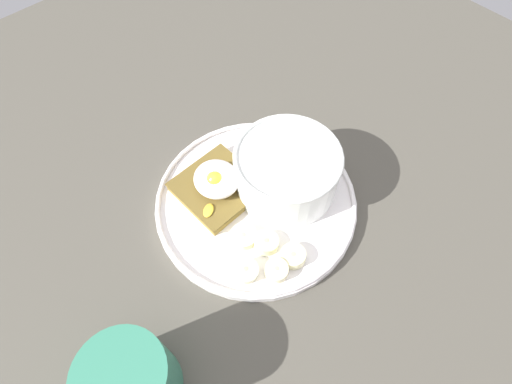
# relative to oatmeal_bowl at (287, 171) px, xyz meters

# --- Properties ---
(ground_plane) EXTENTS (1.20, 1.20, 0.02)m
(ground_plane) POSITION_rel_oatmeal_bowl_xyz_m (-0.01, -0.04, -0.05)
(ground_plane) COLOR #4C4940
(ground_plane) RESTS_ON ground
(plate) EXTENTS (0.26, 0.26, 0.02)m
(plate) POSITION_rel_oatmeal_bowl_xyz_m (-0.01, -0.04, -0.03)
(plate) COLOR white
(plate) RESTS_ON ground_plane
(oatmeal_bowl) EXTENTS (0.13, 0.13, 0.07)m
(oatmeal_bowl) POSITION_rel_oatmeal_bowl_xyz_m (0.00, 0.00, 0.00)
(oatmeal_bowl) COLOR white
(oatmeal_bowl) RESTS_ON plate
(toast_slice) EXTENTS (0.10, 0.10, 0.01)m
(toast_slice) POSITION_rel_oatmeal_bowl_xyz_m (-0.05, -0.07, -0.02)
(toast_slice) COLOR brown
(toast_slice) RESTS_ON plate
(poached_egg) EXTENTS (0.06, 0.07, 0.03)m
(poached_egg) POSITION_rel_oatmeal_bowl_xyz_m (-0.05, -0.07, -0.01)
(poached_egg) COLOR white
(poached_egg) RESTS_ON toast_slice
(banana_slice_front) EXTENTS (0.04, 0.03, 0.01)m
(banana_slice_front) POSITION_rel_oatmeal_bowl_xyz_m (0.08, -0.07, -0.03)
(banana_slice_front) COLOR beige
(banana_slice_front) RESTS_ON plate
(banana_slice_left) EXTENTS (0.03, 0.03, 0.01)m
(banana_slice_left) POSITION_rel_oatmeal_bowl_xyz_m (0.04, -0.08, -0.03)
(banana_slice_left) COLOR beige
(banana_slice_left) RESTS_ON plate
(banana_slice_back) EXTENTS (0.03, 0.03, 0.02)m
(banana_slice_back) POSITION_rel_oatmeal_bowl_xyz_m (0.05, -0.12, -0.02)
(banana_slice_back) COLOR beige
(banana_slice_back) RESTS_ON plate
(banana_slice_right) EXTENTS (0.04, 0.04, 0.01)m
(banana_slice_right) POSITION_rel_oatmeal_bowl_xyz_m (0.08, -0.09, -0.03)
(banana_slice_right) COLOR beige
(banana_slice_right) RESTS_ON plate
(banana_slice_inner) EXTENTS (0.04, 0.04, 0.01)m
(banana_slice_inner) POSITION_rel_oatmeal_bowl_xyz_m (0.02, -0.09, -0.03)
(banana_slice_inner) COLOR #F4EBB2
(banana_slice_inner) RESTS_ON plate
(coffee_mug) EXTENTS (0.08, 0.08, 0.08)m
(coffee_mug) POSITION_rel_oatmeal_bowl_xyz_m (0.07, -0.27, 0.00)
(coffee_mug) COLOR #30795E
(coffee_mug) RESTS_ON ground_plane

